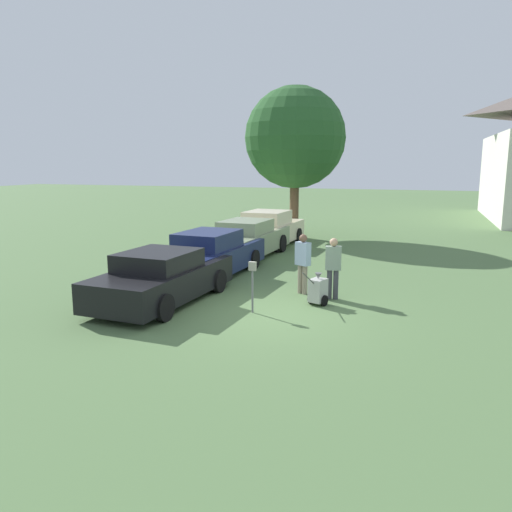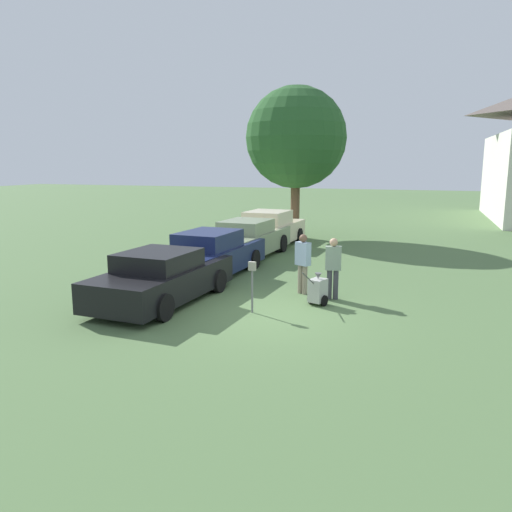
# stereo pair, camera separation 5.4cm
# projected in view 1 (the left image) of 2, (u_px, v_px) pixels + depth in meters

# --- Properties ---
(ground_plane) EXTENTS (120.00, 120.00, 0.00)m
(ground_plane) POSITION_uv_depth(u_px,v_px,m) (263.00, 314.00, 12.20)
(ground_plane) COLOR #517042
(parked_car_black) EXTENTS (2.29, 4.73, 1.39)m
(parked_car_black) POSITION_uv_depth(u_px,v_px,m) (162.00, 278.00, 13.12)
(parked_car_black) COLOR black
(parked_car_black) RESTS_ON ground_plane
(parked_car_navy) EXTENTS (2.16, 5.11, 1.49)m
(parked_car_navy) POSITION_uv_depth(u_px,v_px,m) (211.00, 255.00, 16.11)
(parked_car_navy) COLOR #19234C
(parked_car_navy) RESTS_ON ground_plane
(parked_car_sage) EXTENTS (2.22, 5.02, 1.46)m
(parked_car_sage) POSITION_uv_depth(u_px,v_px,m) (247.00, 239.00, 19.46)
(parked_car_sage) COLOR gray
(parked_car_sage) RESTS_ON ground_plane
(parked_car_cream) EXTENTS (2.28, 4.82, 1.56)m
(parked_car_cream) POSITION_uv_depth(u_px,v_px,m) (268.00, 230.00, 22.09)
(parked_car_cream) COLOR beige
(parked_car_cream) RESTS_ON ground_plane
(parking_meter) EXTENTS (0.18, 0.09, 1.28)m
(parking_meter) POSITION_uv_depth(u_px,v_px,m) (252.00, 277.00, 12.13)
(parking_meter) COLOR slate
(parking_meter) RESTS_ON ground_plane
(person_worker) EXTENTS (0.47, 0.39, 1.69)m
(person_worker) POSITION_uv_depth(u_px,v_px,m) (303.00, 260.00, 13.91)
(person_worker) COLOR gray
(person_worker) RESTS_ON ground_plane
(person_supervisor) EXTENTS (0.45, 0.29, 1.67)m
(person_supervisor) POSITION_uv_depth(u_px,v_px,m) (333.00, 265.00, 13.36)
(person_supervisor) COLOR #3F3F47
(person_supervisor) RESTS_ON ground_plane
(equipment_cart) EXTENTS (0.54, 0.99, 1.00)m
(equipment_cart) POSITION_uv_depth(u_px,v_px,m) (318.00, 290.00, 12.92)
(equipment_cart) COLOR #B2B2AD
(equipment_cart) RESTS_ON ground_plane
(shade_tree) EXTENTS (4.85, 4.85, 7.25)m
(shade_tree) POSITION_uv_depth(u_px,v_px,m) (295.00, 138.00, 23.89)
(shade_tree) COLOR brown
(shade_tree) RESTS_ON ground_plane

